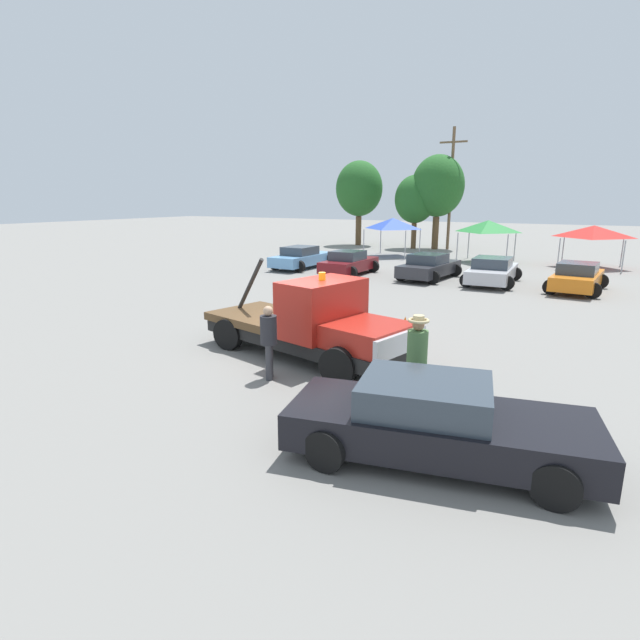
{
  "coord_description": "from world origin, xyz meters",
  "views": [
    {
      "loc": [
        6.72,
        -11.02,
        4.15
      ],
      "look_at": [
        0.5,
        0.0,
        1.05
      ],
      "focal_mm": 28.0,
      "sensor_mm": 36.0,
      "label": 1
    }
  ],
  "objects": [
    {
      "name": "parked_car_maroon",
      "position": [
        -5.47,
        13.84,
        0.65
      ],
      "size": [
        2.36,
        4.22,
        1.34
      ],
      "rotation": [
        0.0,
        0.0,
        1.57
      ],
      "color": "maroon",
      "rests_on": "ground"
    },
    {
      "name": "traffic_cone",
      "position": [
        1.59,
        3.51,
        0.25
      ],
      "size": [
        0.4,
        0.4,
        0.55
      ],
      "color": "black",
      "rests_on": "ground"
    },
    {
      "name": "parked_car_charcoal",
      "position": [
        -1.12,
        14.53,
        0.65
      ],
      "size": [
        2.7,
        4.67,
        1.34
      ],
      "rotation": [
        0.0,
        0.0,
        1.47
      ],
      "color": "#2D2D33",
      "rests_on": "ground"
    },
    {
      "name": "canopy_tent_red",
      "position": [
        6.14,
        23.71,
        2.19
      ],
      "size": [
        3.41,
        3.41,
        2.55
      ],
      "color": "#9E9EA3",
      "rests_on": "ground"
    },
    {
      "name": "canopy_tent_blue",
      "position": [
        -6.7,
        23.5,
        2.37
      ],
      "size": [
        3.2,
        3.2,
        2.76
      ],
      "color": "#9E9EA3",
      "rests_on": "ground"
    },
    {
      "name": "tree_left",
      "position": [
        -5.56,
        30.3,
        5.09
      ],
      "size": [
        4.25,
        4.25,
        7.59
      ],
      "color": "brown",
      "rests_on": "ground"
    },
    {
      "name": "tree_center",
      "position": [
        -12.7,
        30.46,
        4.95
      ],
      "size": [
        4.13,
        4.13,
        7.37
      ],
      "color": "brown",
      "rests_on": "ground"
    },
    {
      "name": "person_near_truck",
      "position": [
        3.74,
        -1.79,
        1.13
      ],
      "size": [
        0.42,
        0.42,
        1.92
      ],
      "rotation": [
        0.0,
        0.0,
        3.56
      ],
      "color": "#847051",
      "rests_on": "ground"
    },
    {
      "name": "parked_car_silver",
      "position": [
        2.1,
        14.52,
        0.65
      ],
      "size": [
        2.61,
        4.78,
        1.34
      ],
      "rotation": [
        0.0,
        0.0,
        1.61
      ],
      "color": "#B7B7BC",
      "rests_on": "ground"
    },
    {
      "name": "ground_plane",
      "position": [
        0.0,
        0.0,
        0.0
      ],
      "size": [
        160.0,
        160.0,
        0.0
      ],
      "primitive_type": "plane",
      "color": "gray"
    },
    {
      "name": "tree_right",
      "position": [
        -7.28,
        29.87,
        4.05
      ],
      "size": [
        3.38,
        3.38,
        6.04
      ],
      "color": "brown",
      "rests_on": "ground"
    },
    {
      "name": "parked_car_skyblue",
      "position": [
        -9.11,
        14.75,
        0.65
      ],
      "size": [
        2.43,
        4.77,
        1.34
      ],
      "rotation": [
        0.0,
        0.0,
        1.56
      ],
      "color": "#669ED1",
      "rests_on": "ground"
    },
    {
      "name": "tow_truck",
      "position": [
        0.37,
        -0.09,
        0.92
      ],
      "size": [
        6.46,
        3.4,
        2.51
      ],
      "rotation": [
        0.0,
        0.0,
        -0.23
      ],
      "color": "black",
      "rests_on": "ground"
    },
    {
      "name": "person_at_hood",
      "position": [
        0.21,
        -1.91,
        1.01
      ],
      "size": [
        0.39,
        0.39,
        1.75
      ],
      "rotation": [
        0.0,
        0.0,
        3.67
      ],
      "color": "#38383D",
      "rests_on": "ground"
    },
    {
      "name": "canopy_tent_green",
      "position": [
        0.0,
        23.39,
        2.35
      ],
      "size": [
        3.17,
        3.17,
        2.74
      ],
      "color": "#9E9EA3",
      "rests_on": "ground"
    },
    {
      "name": "foreground_car",
      "position": [
        4.71,
        -3.67,
        0.65
      ],
      "size": [
        5.1,
        2.81,
        1.34
      ],
      "rotation": [
        0.0,
        0.0,
        0.21
      ],
      "color": "black",
      "rests_on": "ground"
    },
    {
      "name": "parked_car_orange",
      "position": [
        5.87,
        14.3,
        0.65
      ],
      "size": [
        2.59,
        4.51,
        1.34
      ],
      "rotation": [
        0.0,
        0.0,
        1.49
      ],
      "color": "orange",
      "rests_on": "ground"
    },
    {
      "name": "utility_pole",
      "position": [
        -4.57,
        30.6,
        5.09
      ],
      "size": [
        2.2,
        0.24,
        9.65
      ],
      "color": "brown",
      "rests_on": "ground"
    }
  ]
}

